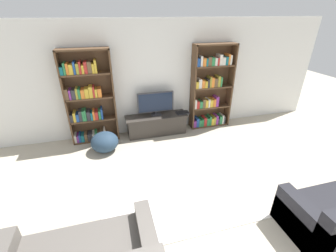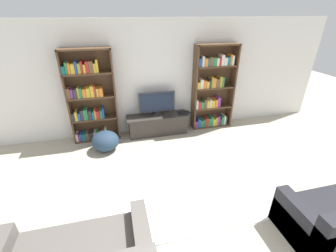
{
  "view_description": "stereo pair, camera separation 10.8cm",
  "coord_description": "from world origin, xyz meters",
  "px_view_note": "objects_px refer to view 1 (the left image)",
  "views": [
    {
      "loc": [
        -1.04,
        -0.85,
        2.71
      ],
      "look_at": [
        -0.0,
        2.93,
        0.7
      ],
      "focal_mm": 24.0,
      "sensor_mm": 36.0,
      "label": 1
    },
    {
      "loc": [
        -0.94,
        -0.88,
        2.71
      ],
      "look_at": [
        -0.0,
        2.93,
        0.7
      ],
      "focal_mm": 24.0,
      "sensor_mm": 36.0,
      "label": 2
    }
  ],
  "objects_px": {
    "bookshelf_right": "(210,89)",
    "tv_stand": "(157,124)",
    "laptop": "(182,113)",
    "beanbag_ottoman": "(105,142)",
    "television": "(156,103)",
    "bookshelf_left": "(88,99)"
  },
  "relations": [
    {
      "from": "bookshelf_left",
      "to": "tv_stand",
      "type": "distance_m",
      "value": 1.67
    },
    {
      "from": "television",
      "to": "beanbag_ottoman",
      "type": "xyz_separation_m",
      "value": [
        -1.25,
        -0.51,
        -0.57
      ]
    },
    {
      "from": "television",
      "to": "beanbag_ottoman",
      "type": "bearing_deg",
      "value": -157.64
    },
    {
      "from": "laptop",
      "to": "beanbag_ottoman",
      "type": "distance_m",
      "value": 1.97
    },
    {
      "from": "laptop",
      "to": "tv_stand",
      "type": "bearing_deg",
      "value": 178.13
    },
    {
      "from": "bookshelf_right",
      "to": "television",
      "type": "bearing_deg",
      "value": -177.76
    },
    {
      "from": "tv_stand",
      "to": "laptop",
      "type": "distance_m",
      "value": 0.7
    },
    {
      "from": "laptop",
      "to": "beanbag_ottoman",
      "type": "xyz_separation_m",
      "value": [
        -1.9,
        -0.44,
        -0.28
      ]
    },
    {
      "from": "bookshelf_right",
      "to": "tv_stand",
      "type": "distance_m",
      "value": 1.59
    },
    {
      "from": "bookshelf_right",
      "to": "laptop",
      "type": "relative_size",
      "value": 6.58
    },
    {
      "from": "beanbag_ottoman",
      "to": "tv_stand",
      "type": "bearing_deg",
      "value": 20.28
    },
    {
      "from": "beanbag_ottoman",
      "to": "bookshelf_right",
      "type": "bearing_deg",
      "value": 12.11
    },
    {
      "from": "bookshelf_right",
      "to": "television",
      "type": "height_order",
      "value": "bookshelf_right"
    },
    {
      "from": "bookshelf_left",
      "to": "bookshelf_right",
      "type": "xyz_separation_m",
      "value": [
        2.89,
        -0.0,
        -0.03
      ]
    },
    {
      "from": "television",
      "to": "laptop",
      "type": "relative_size",
      "value": 2.76
    },
    {
      "from": "bookshelf_left",
      "to": "bookshelf_right",
      "type": "relative_size",
      "value": 1.0
    },
    {
      "from": "bookshelf_right",
      "to": "television",
      "type": "xyz_separation_m",
      "value": [
        -1.4,
        -0.05,
        -0.2
      ]
    },
    {
      "from": "laptop",
      "to": "beanbag_ottoman",
      "type": "bearing_deg",
      "value": -166.93
    },
    {
      "from": "bookshelf_left",
      "to": "television",
      "type": "height_order",
      "value": "bookshelf_left"
    },
    {
      "from": "bookshelf_left",
      "to": "laptop",
      "type": "bearing_deg",
      "value": -3.5
    },
    {
      "from": "bookshelf_right",
      "to": "beanbag_ottoman",
      "type": "relative_size",
      "value": 3.56
    },
    {
      "from": "bookshelf_right",
      "to": "beanbag_ottoman",
      "type": "height_order",
      "value": "bookshelf_right"
    }
  ]
}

